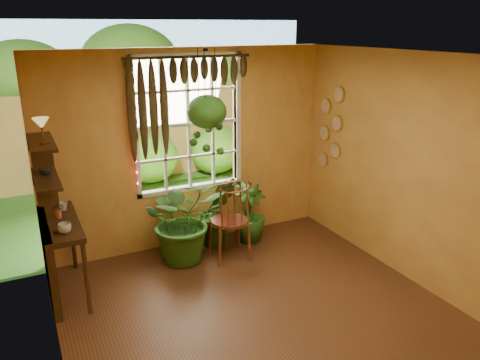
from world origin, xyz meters
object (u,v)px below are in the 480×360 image
object	(u,v)px
counter_ledge	(53,251)
windsor_chair	(230,231)
potted_plant_mid	(218,212)
hanging_basket	(207,114)
potted_plant_left	(184,219)

from	to	relation	value
counter_ledge	windsor_chair	world-z (taller)	windsor_chair
potted_plant_mid	hanging_basket	world-z (taller)	hanging_basket
potted_plant_mid	hanging_basket	distance (m)	1.40
windsor_chair	potted_plant_mid	bearing A→B (deg)	94.55
windsor_chair	hanging_basket	distance (m)	1.56
windsor_chair	potted_plant_left	size ratio (longest dim) A/B	1.13
windsor_chair	potted_plant_mid	world-z (taller)	windsor_chair
potted_plant_left	potted_plant_mid	bearing A→B (deg)	20.46
hanging_basket	potted_plant_left	bearing A→B (deg)	-163.16
windsor_chair	potted_plant_left	xyz separation A→B (m)	(-0.56, 0.20, 0.20)
windsor_chair	potted_plant_mid	xyz separation A→B (m)	(0.00, 0.41, 0.13)
counter_ledge	potted_plant_mid	distance (m)	2.20
potted_plant_left	potted_plant_mid	xyz separation A→B (m)	(0.56, 0.21, -0.07)
potted_plant_left	windsor_chair	bearing A→B (deg)	-19.87
potted_plant_mid	potted_plant_left	bearing A→B (deg)	-159.54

